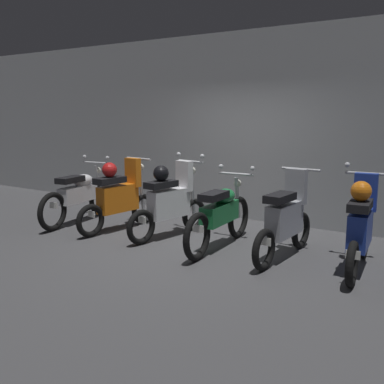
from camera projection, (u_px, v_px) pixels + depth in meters
name	position (u px, v px, depth m)	size (l,w,h in m)	color
ground_plane	(185.00, 246.00, 6.60)	(80.00, 80.00, 0.00)	#424244
back_wall	(251.00, 127.00, 8.10)	(16.00, 0.30, 3.34)	#9EA0A3
motorbike_slot_0	(79.00, 195.00, 7.95)	(0.59, 1.95, 1.15)	black
motorbike_slot_1	(119.00, 196.00, 7.41)	(0.56, 1.68, 1.18)	black
motorbike_slot_2	(170.00, 201.00, 6.99)	(0.58, 1.67, 1.29)	black
motorbike_slot_3	(220.00, 214.00, 6.43)	(0.59, 1.95, 1.15)	black
motorbike_slot_4	(286.00, 220.00, 5.96)	(0.56, 1.68, 1.18)	black
motorbike_slot_5	(361.00, 226.00, 5.47)	(0.59, 1.68, 1.29)	black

